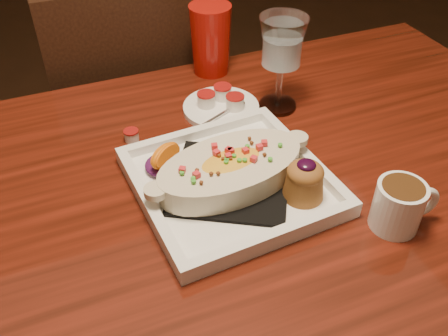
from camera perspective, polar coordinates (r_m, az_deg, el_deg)
name	(u,v)px	position (r m, az deg, el deg)	size (l,w,h in m)	color
table	(210,236)	(0.91, -1.61, -7.82)	(1.50, 0.90, 0.75)	maroon
chair_far	(133,120)	(1.47, -10.39, 5.44)	(0.42, 0.42, 0.93)	black
plate	(235,175)	(0.83, 1.25, -0.76)	(0.33, 0.33, 0.08)	white
coffee_mug	(400,204)	(0.81, 19.47, -3.92)	(0.11, 0.08, 0.08)	white
goblet	(282,47)	(0.99, 6.65, 13.55)	(0.09, 0.09, 0.20)	silver
saucer	(221,105)	(1.04, -0.35, 7.16)	(0.16, 0.16, 0.11)	white
creamer_loose	(131,135)	(0.97, -10.53, 3.69)	(0.03, 0.03, 0.02)	white
red_tumbler	(211,40)	(1.15, -1.54, 14.45)	(0.09, 0.09, 0.16)	#AE130C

